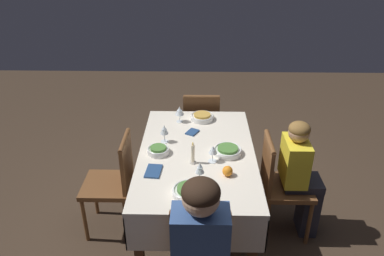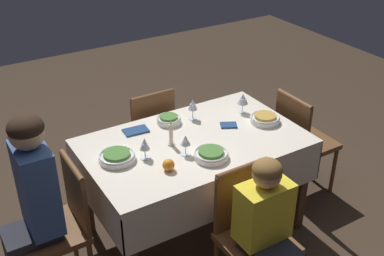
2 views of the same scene
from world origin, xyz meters
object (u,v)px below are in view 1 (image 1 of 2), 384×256
object	(u,v)px
chair_north	(280,182)
bowl_south	(158,150)
chair_south	(114,180)
napkin_red_folded	(153,171)
bowl_west	(202,117)
orange_fruit	(228,171)
wine_glass_south	(164,130)
wine_glass_north	(213,150)
bowl_north	(228,151)
chair_west	(201,125)
bowl_east	(190,191)
wine_glass_west	(180,111)
candle_centerpiece	(193,155)
napkin_spare_side	(192,132)
wine_glass_east	(200,168)
dining_table	(197,162)
person_child_yellow	(301,174)

from	to	relation	value
chair_north	bowl_south	world-z (taller)	chair_north
chair_south	napkin_red_folded	xyz separation A→B (m)	(0.26, 0.36, 0.27)
bowl_west	orange_fruit	world-z (taller)	orange_fruit
wine_glass_south	bowl_south	bearing A→B (deg)	-10.68
wine_glass_north	napkin_red_folded	xyz separation A→B (m)	(0.14, -0.43, -0.09)
bowl_north	bowl_south	world-z (taller)	same
chair_west	napkin_red_folded	xyz separation A→B (m)	(1.23, -0.35, 0.27)
chair_north	orange_fruit	bearing A→B (deg)	122.97
bowl_east	chair_north	bearing A→B (deg)	125.82
bowl_north	wine_glass_west	size ratio (longest dim) A/B	1.47
chair_north	wine_glass_south	xyz separation A→B (m)	(-0.17, -0.93, 0.37)
bowl_east	wine_glass_north	distance (m)	0.43
chair_west	candle_centerpiece	size ratio (longest dim) A/B	4.97
candle_centerpiece	chair_north	bearing A→B (deg)	101.11
candle_centerpiece	bowl_north	bearing A→B (deg)	116.83
bowl_north	napkin_spare_side	distance (m)	0.43
wine_glass_west	bowl_west	bearing A→B (deg)	103.59
wine_glass_east	bowl_south	world-z (taller)	wine_glass_east
wine_glass_north	wine_glass_south	bearing A→B (deg)	-126.88
wine_glass_west	bowl_south	xyz separation A→B (m)	(0.54, -0.14, -0.08)
dining_table	person_child_yellow	distance (m)	0.83
bowl_west	wine_glass_west	xyz separation A→B (m)	(0.05, -0.20, 0.08)
bowl_east	napkin_red_folded	size ratio (longest dim) A/B	1.30
orange_fruit	person_child_yellow	bearing A→B (deg)	115.68
chair_south	wine_glass_south	bearing A→B (deg)	112.86
chair_south	bowl_south	world-z (taller)	chair_south
bowl_south	napkin_red_folded	world-z (taller)	bowl_south
wine_glass_east	person_child_yellow	bearing A→B (deg)	113.64
bowl_west	napkin_red_folded	size ratio (longest dim) A/B	1.19
chair_north	candle_centerpiece	world-z (taller)	candle_centerpiece
bowl_east	napkin_red_folded	distance (m)	0.37
wine_glass_north	wine_glass_south	size ratio (longest dim) A/B	0.89
chair_south	bowl_north	size ratio (longest dim) A/B	4.01
person_child_yellow	chair_north	bearing A→B (deg)	90.00
chair_south	person_child_yellow	distance (m)	1.50
wine_glass_east	napkin_spare_side	distance (m)	0.69
chair_north	bowl_south	xyz separation A→B (m)	(0.01, -0.97, 0.29)
chair_north	wine_glass_west	world-z (taller)	wine_glass_west
bowl_south	napkin_red_folded	xyz separation A→B (m)	(0.25, -0.01, -0.02)
chair_south	dining_table	bearing A→B (deg)	91.66
wine_glass_north	wine_glass_west	size ratio (longest dim) A/B	0.92
bowl_east	candle_centerpiece	distance (m)	0.38
wine_glass_east	napkin_red_folded	world-z (taller)	wine_glass_east
wine_glass_east	orange_fruit	world-z (taller)	wine_glass_east
bowl_west	wine_glass_west	size ratio (longest dim) A/B	1.41
wine_glass_north	bowl_west	size ratio (longest dim) A/B	0.66
chair_north	chair_south	distance (m)	1.34
bowl_west	bowl_south	xyz separation A→B (m)	(0.59, -0.34, 0.00)
bowl_south	napkin_spare_side	xyz separation A→B (m)	(-0.34, 0.26, -0.02)
wine_glass_west	napkin_red_folded	xyz separation A→B (m)	(0.79, -0.15, -0.10)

